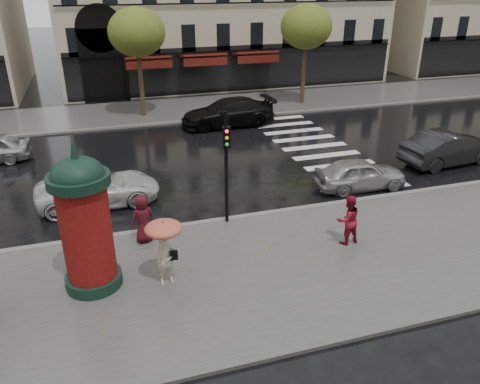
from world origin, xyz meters
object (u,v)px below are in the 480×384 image
object	(u,v)px
woman_red	(348,220)
car_darkgrey	(449,148)
woman_umbrella	(165,242)
traffic_light	(226,158)
man_burgundy	(143,219)
car_silver	(360,174)
morris_column	(85,220)
car_white	(99,188)
car_black	(228,113)

from	to	relation	value
woman_red	car_darkgrey	world-z (taller)	woman_red
woman_umbrella	traffic_light	size ratio (longest dim) A/B	0.50
car_darkgrey	woman_red	bearing A→B (deg)	116.76
woman_red	man_burgundy	distance (m)	6.78
man_burgundy	car_silver	xyz separation A→B (m)	(9.29, 1.91, -0.30)
traffic_light	car_darkgrey	xyz separation A→B (m)	(11.80, 2.75, -1.82)
woman_umbrella	car_silver	xyz separation A→B (m)	(8.93, 4.49, -0.81)
woman_umbrella	man_burgundy	world-z (taller)	woman_umbrella
man_burgundy	car_silver	bearing A→B (deg)	172.41
morris_column	car_silver	size ratio (longest dim) A/B	1.15
car_white	car_black	distance (m)	11.65
car_darkgrey	traffic_light	bearing A→B (deg)	97.61
car_darkgrey	car_black	size ratio (longest dim) A/B	0.86
man_burgundy	car_silver	world-z (taller)	man_burgundy
car_white	morris_column	bearing A→B (deg)	173.91
woman_red	morris_column	xyz separation A→B (m)	(-8.13, 0.05, 1.26)
car_darkgrey	woman_umbrella	bearing A→B (deg)	106.21
woman_red	woman_umbrella	bearing A→B (deg)	-1.17
car_white	car_black	world-z (taller)	car_black
morris_column	car_darkgrey	xyz separation A→B (m)	(16.51, 5.24, -1.45)
traffic_light	car_white	distance (m)	5.76
man_burgundy	morris_column	bearing A→B (deg)	31.34
woman_umbrella	car_black	world-z (taller)	woman_umbrella
woman_red	traffic_light	distance (m)	4.56
car_silver	car_white	distance (m)	10.77
woman_umbrella	car_darkgrey	world-z (taller)	woman_umbrella
man_burgundy	morris_column	world-z (taller)	morris_column
woman_red	morris_column	size ratio (longest dim) A/B	0.39
morris_column	car_silver	distance (m)	11.78
car_silver	car_black	bearing A→B (deg)	18.80
car_darkgrey	morris_column	bearing A→B (deg)	102.08
woman_umbrella	morris_column	distance (m)	2.25
car_silver	car_darkgrey	xyz separation A→B (m)	(5.54, 1.28, 0.14)
morris_column	car_black	distance (m)	16.58
woman_umbrella	car_black	distance (m)	16.12
car_darkgrey	car_black	bearing A→B (deg)	37.05
morris_column	car_white	bearing A→B (deg)	86.48
woman_umbrella	man_burgundy	distance (m)	2.65
woman_red	car_darkgrey	distance (m)	9.92
woman_red	car_darkgrey	bearing A→B (deg)	-153.33
morris_column	car_darkgrey	bearing A→B (deg)	17.61
traffic_light	car_black	size ratio (longest dim) A/B	0.74
morris_column	man_burgundy	bearing A→B (deg)	50.57
car_white	car_black	size ratio (longest dim) A/B	0.85
woman_umbrella	car_white	distance (m)	6.50
car_black	car_darkgrey	bearing A→B (deg)	41.72
traffic_light	car_silver	size ratio (longest dim) A/B	1.06
woman_umbrella	car_darkgrey	xyz separation A→B (m)	(14.47, 5.77, -0.67)
man_burgundy	car_darkgrey	world-z (taller)	man_burgundy
woman_umbrella	man_burgundy	size ratio (longest dim) A/B	1.22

